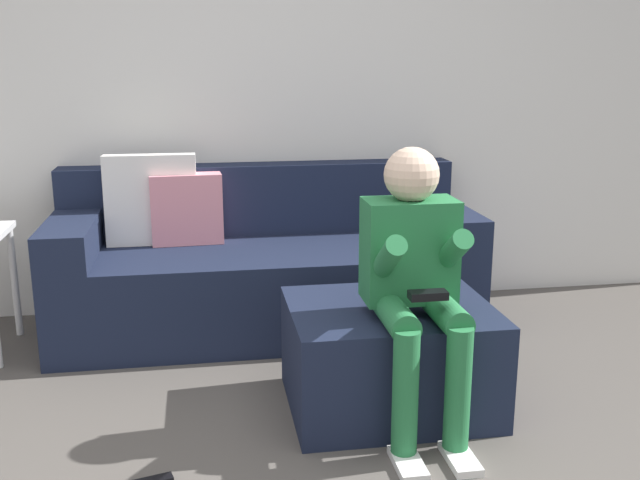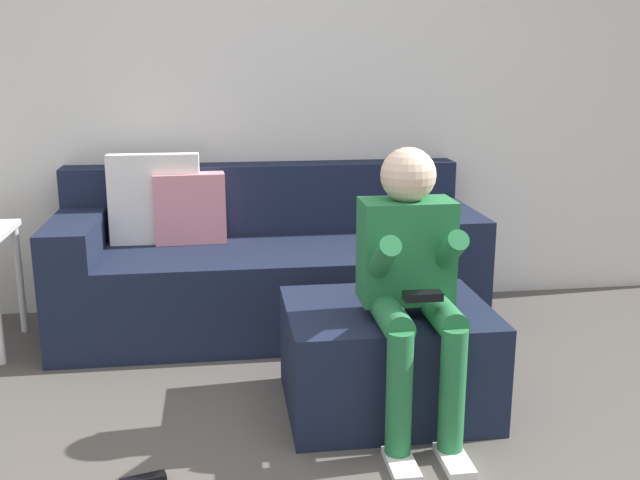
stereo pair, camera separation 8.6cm
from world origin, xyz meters
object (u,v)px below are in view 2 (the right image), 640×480
object	(u,v)px
remote_by_storage_bin	(143,480)
person_seated	(411,271)
couch_sectional	(264,267)
ottoman	(387,357)

from	to	relation	value
remote_by_storage_bin	person_seated	bearing A→B (deg)	0.69
couch_sectional	ottoman	bearing A→B (deg)	-66.80
couch_sectional	ottoman	world-z (taller)	couch_sectional
ottoman	remote_by_storage_bin	bearing A→B (deg)	-155.06
couch_sectional	ottoman	xyz separation A→B (m)	(0.45, -1.04, -0.11)
ottoman	person_seated	distance (m)	0.46
ottoman	remote_by_storage_bin	xyz separation A→B (m)	(-0.96, -0.45, -0.21)
couch_sectional	person_seated	xyz separation A→B (m)	(0.49, -1.21, 0.31)
couch_sectional	person_seated	distance (m)	1.34
ottoman	person_seated	world-z (taller)	person_seated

